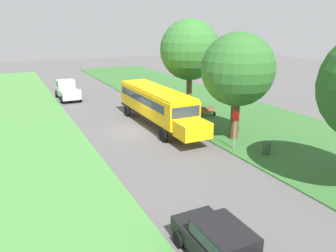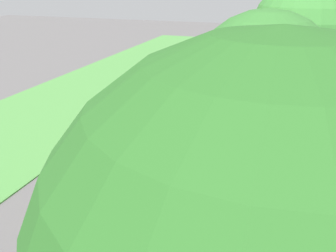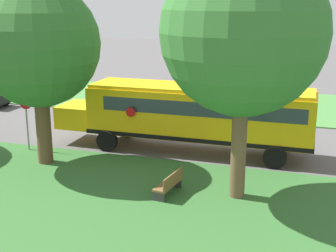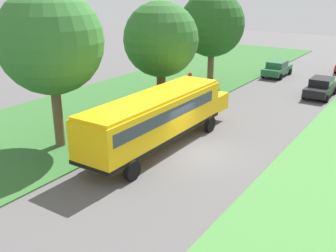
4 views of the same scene
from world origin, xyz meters
name	(u,v)px [view 3 (image 3 of 4)]	position (x,y,z in m)	size (l,w,h in m)	color
ground_plane	(193,137)	(0.00, 0.00, 0.00)	(120.00, 120.00, 0.00)	#565454
grass_verge	(116,218)	(-10.00, 0.00, 0.04)	(12.00, 80.00, 0.08)	#33662D
grass_far_side	(226,102)	(9.00, 0.00, 0.04)	(10.00, 80.00, 0.07)	#47843D
school_bus	(193,112)	(-2.21, -0.55, 1.92)	(2.85, 12.42, 3.16)	yellow
oak_tree_beside_bus	(240,30)	(-7.03, -3.38, 6.05)	(5.69, 5.69, 8.83)	brown
oak_tree_roadside_mid	(40,45)	(-6.03, 5.02, 5.25)	(5.24, 5.24, 7.86)	brown
stop_sign	(26,116)	(-4.60, 6.95, 1.74)	(0.08, 0.68, 2.74)	gray
park_bench	(169,184)	(-7.64, -1.09, 0.47)	(1.65, 0.71, 0.92)	brown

